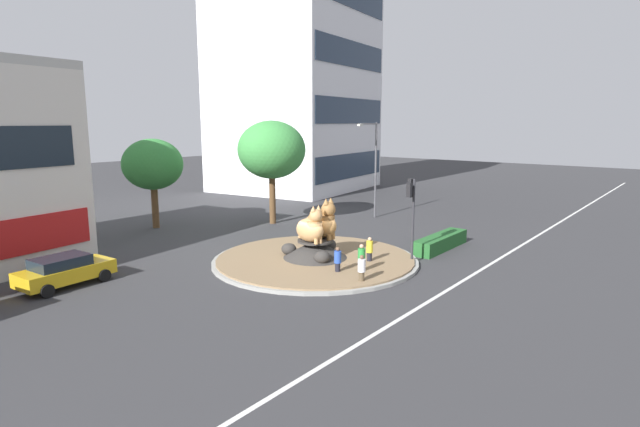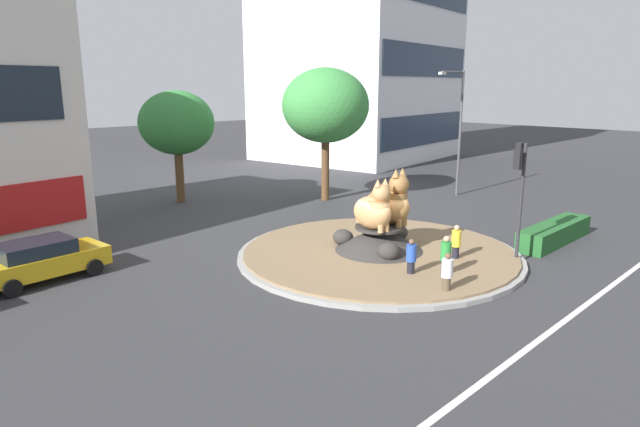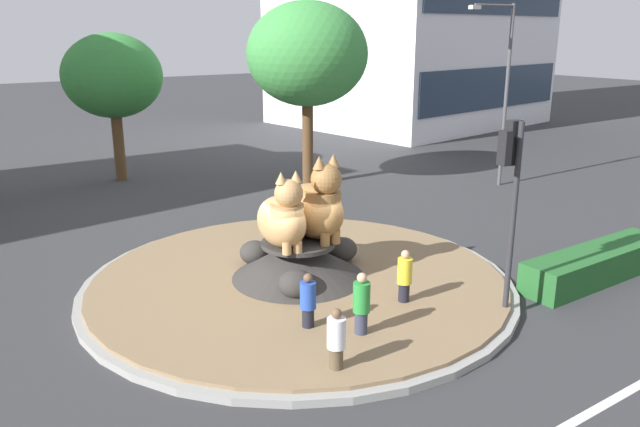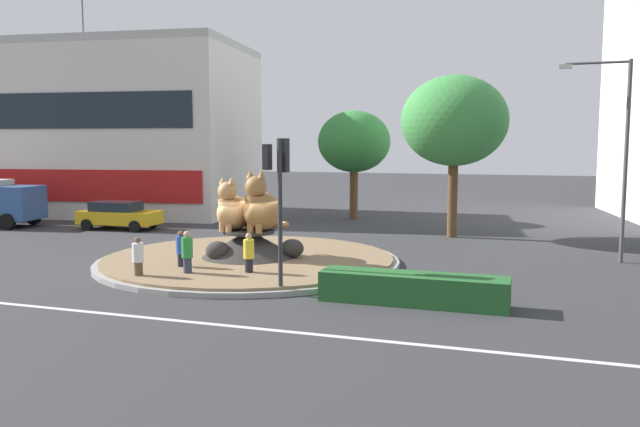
{
  "view_description": "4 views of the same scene",
  "coord_description": "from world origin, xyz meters",
  "px_view_note": "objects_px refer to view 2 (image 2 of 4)",
  "views": [
    {
      "loc": [
        -22.29,
        -17.94,
        8.06
      ],
      "look_at": [
        2.34,
        1.49,
        2.37
      ],
      "focal_mm": 28.49,
      "sensor_mm": 36.0,
      "label": 1
    },
    {
      "loc": [
        -17.44,
        -13.91,
        7.07
      ],
      "look_at": [
        -0.86,
        2.67,
        1.56
      ],
      "focal_mm": 30.65,
      "sensor_mm": 36.0,
      "label": 2
    },
    {
      "loc": [
        -8.69,
        -13.73,
        6.91
      ],
      "look_at": [
        1.78,
        1.53,
        1.45
      ],
      "focal_mm": 35.06,
      "sensor_mm": 36.0,
      "label": 3
    },
    {
      "loc": [
        10.57,
        -22.77,
        4.71
      ],
      "look_at": [
        2.25,
        2.21,
        1.84
      ],
      "focal_mm": 35.69,
      "sensor_mm": 36.0,
      "label": 4
    }
  ],
  "objects_px": {
    "pedestrian_white_shirt": "(447,275)",
    "sedan_on_far_lane": "(41,259)",
    "pedestrian_yellow_shirt": "(456,244)",
    "cat_statue_calico": "(374,210)",
    "traffic_light_mast": "(520,176)",
    "broadleaf_tree_behind_island": "(325,106)",
    "pedestrian_green_shirt": "(446,258)",
    "cat_statue_tabby": "(390,203)",
    "streetlight_arm": "(458,124)",
    "pedestrian_blue_shirt": "(411,259)",
    "second_tree_near_tower": "(177,123)"
  },
  "relations": [
    {
      "from": "traffic_light_mast",
      "to": "pedestrian_yellow_shirt",
      "type": "xyz_separation_m",
      "value": [
        -1.8,
        1.58,
        -2.73
      ]
    },
    {
      "from": "broadleaf_tree_behind_island",
      "to": "pedestrian_white_shirt",
      "type": "height_order",
      "value": "broadleaf_tree_behind_island"
    },
    {
      "from": "streetlight_arm",
      "to": "pedestrian_yellow_shirt",
      "type": "xyz_separation_m",
      "value": [
        -12.44,
        -7.67,
        -3.8
      ]
    },
    {
      "from": "cat_statue_tabby",
      "to": "sedan_on_far_lane",
      "type": "relative_size",
      "value": 0.54
    },
    {
      "from": "second_tree_near_tower",
      "to": "sedan_on_far_lane",
      "type": "bearing_deg",
      "value": -141.73
    },
    {
      "from": "traffic_light_mast",
      "to": "sedan_on_far_lane",
      "type": "height_order",
      "value": "traffic_light_mast"
    },
    {
      "from": "pedestrian_yellow_shirt",
      "to": "sedan_on_far_lane",
      "type": "height_order",
      "value": "pedestrian_yellow_shirt"
    },
    {
      "from": "cat_statue_calico",
      "to": "cat_statue_tabby",
      "type": "distance_m",
      "value": 1.15
    },
    {
      "from": "pedestrian_yellow_shirt",
      "to": "cat_statue_calico",
      "type": "bearing_deg",
      "value": 51.15
    },
    {
      "from": "pedestrian_green_shirt",
      "to": "streetlight_arm",
      "type": "bearing_deg",
      "value": 95.87
    },
    {
      "from": "pedestrian_yellow_shirt",
      "to": "pedestrian_blue_shirt",
      "type": "relative_size",
      "value": 1.03
    },
    {
      "from": "traffic_light_mast",
      "to": "pedestrian_green_shirt",
      "type": "relative_size",
      "value": 2.81
    },
    {
      "from": "pedestrian_green_shirt",
      "to": "pedestrian_white_shirt",
      "type": "bearing_deg",
      "value": -80.48
    },
    {
      "from": "pedestrian_white_shirt",
      "to": "sedan_on_far_lane",
      "type": "xyz_separation_m",
      "value": [
        -9.13,
        11.54,
        -0.01
      ]
    },
    {
      "from": "pedestrian_yellow_shirt",
      "to": "pedestrian_white_shirt",
      "type": "bearing_deg",
      "value": 132.95
    },
    {
      "from": "pedestrian_white_shirt",
      "to": "pedestrian_blue_shirt",
      "type": "bearing_deg",
      "value": 103.03
    },
    {
      "from": "streetlight_arm",
      "to": "sedan_on_far_lane",
      "type": "relative_size",
      "value": 1.75
    },
    {
      "from": "cat_statue_tabby",
      "to": "pedestrian_blue_shirt",
      "type": "relative_size",
      "value": 1.55
    },
    {
      "from": "broadleaf_tree_behind_island",
      "to": "pedestrian_blue_shirt",
      "type": "xyz_separation_m",
      "value": [
        -8.25,
        -12.54,
        -5.03
      ]
    },
    {
      "from": "cat_statue_calico",
      "to": "pedestrian_blue_shirt",
      "type": "relative_size",
      "value": 1.37
    },
    {
      "from": "pedestrian_yellow_shirt",
      "to": "pedestrian_green_shirt",
      "type": "distance_m",
      "value": 2.12
    },
    {
      "from": "cat_statue_calico",
      "to": "cat_statue_tabby",
      "type": "bearing_deg",
      "value": 102.7
    },
    {
      "from": "traffic_light_mast",
      "to": "broadleaf_tree_behind_island",
      "type": "xyz_separation_m",
      "value": [
        3.67,
        14.31,
        2.27
      ]
    },
    {
      "from": "second_tree_near_tower",
      "to": "pedestrian_blue_shirt",
      "type": "relative_size",
      "value": 4.28
    },
    {
      "from": "traffic_light_mast",
      "to": "pedestrian_blue_shirt",
      "type": "height_order",
      "value": "traffic_light_mast"
    },
    {
      "from": "pedestrian_white_shirt",
      "to": "pedestrian_green_shirt",
      "type": "relative_size",
      "value": 0.91
    },
    {
      "from": "traffic_light_mast",
      "to": "sedan_on_far_lane",
      "type": "relative_size",
      "value": 1.07
    },
    {
      "from": "cat_statue_calico",
      "to": "streetlight_arm",
      "type": "xyz_separation_m",
      "value": [
        14.34,
        4.94,
        2.55
      ]
    },
    {
      "from": "pedestrian_blue_shirt",
      "to": "streetlight_arm",
      "type": "bearing_deg",
      "value": 172.37
    },
    {
      "from": "broadleaf_tree_behind_island",
      "to": "pedestrian_yellow_shirt",
      "type": "height_order",
      "value": "broadleaf_tree_behind_island"
    },
    {
      "from": "pedestrian_white_shirt",
      "to": "pedestrian_yellow_shirt",
      "type": "bearing_deg",
      "value": 56.16
    },
    {
      "from": "broadleaf_tree_behind_island",
      "to": "streetlight_arm",
      "type": "bearing_deg",
      "value": -35.99
    },
    {
      "from": "second_tree_near_tower",
      "to": "sedan_on_far_lane",
      "type": "height_order",
      "value": "second_tree_near_tower"
    },
    {
      "from": "traffic_light_mast",
      "to": "broadleaf_tree_behind_island",
      "type": "distance_m",
      "value": 14.95
    },
    {
      "from": "traffic_light_mast",
      "to": "pedestrian_white_shirt",
      "type": "distance_m",
      "value": 5.83
    },
    {
      "from": "cat_statue_tabby",
      "to": "pedestrian_green_shirt",
      "type": "height_order",
      "value": "cat_statue_tabby"
    },
    {
      "from": "pedestrian_yellow_shirt",
      "to": "pedestrian_green_shirt",
      "type": "xyz_separation_m",
      "value": [
        -1.98,
        -0.77,
        0.05
      ]
    },
    {
      "from": "cat_statue_tabby",
      "to": "streetlight_arm",
      "type": "relative_size",
      "value": 0.31
    },
    {
      "from": "streetlight_arm",
      "to": "pedestrian_blue_shirt",
      "type": "height_order",
      "value": "streetlight_arm"
    },
    {
      "from": "second_tree_near_tower",
      "to": "traffic_light_mast",
      "type": "bearing_deg",
      "value": -81.13
    },
    {
      "from": "traffic_light_mast",
      "to": "pedestrian_yellow_shirt",
      "type": "relative_size",
      "value": 2.97
    },
    {
      "from": "pedestrian_yellow_shirt",
      "to": "traffic_light_mast",
      "type": "bearing_deg",
      "value": -115.15
    },
    {
      "from": "second_tree_near_tower",
      "to": "streetlight_arm",
      "type": "relative_size",
      "value": 0.85
    },
    {
      "from": "pedestrian_yellow_shirt",
      "to": "broadleaf_tree_behind_island",
      "type": "bearing_deg",
      "value": -7.03
    },
    {
      "from": "second_tree_near_tower",
      "to": "pedestrian_green_shirt",
      "type": "distance_m",
      "value": 19.8
    },
    {
      "from": "traffic_light_mast",
      "to": "pedestrian_green_shirt",
      "type": "bearing_deg",
      "value": 85.64
    },
    {
      "from": "cat_statue_calico",
      "to": "broadleaf_tree_behind_island",
      "type": "distance_m",
      "value": 12.98
    },
    {
      "from": "pedestrian_green_shirt",
      "to": "sedan_on_far_lane",
      "type": "distance_m",
      "value": 14.93
    },
    {
      "from": "pedestrian_blue_shirt",
      "to": "pedestrian_yellow_shirt",
      "type": "bearing_deg",
      "value": 142.29
    },
    {
      "from": "cat_statue_calico",
      "to": "pedestrian_yellow_shirt",
      "type": "relative_size",
      "value": 1.33
    }
  ]
}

